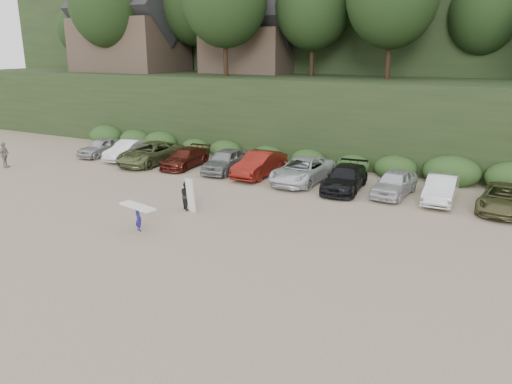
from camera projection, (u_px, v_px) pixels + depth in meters
The scene contains 6 objects.
ground at pixel (230, 236), 22.98m from camera, with size 120.00×120.00×0.00m, color tan.
hillside_backdrop at pixel (409, 17), 50.36m from camera, with size 90.00×41.50×28.00m.
parked_cars at pixel (314, 173), 31.30m from camera, with size 39.29×6.21×1.65m.
distant_walker at pixel (4, 155), 35.70m from camera, with size 1.09×0.45×1.86m, color gray.
child_surfer at pixel (138, 214), 23.38m from camera, with size 2.16×1.02×1.25m.
adult_surfer at pixel (187, 195), 26.47m from camera, with size 1.23×0.94×1.83m.
Camera 1 is at (11.21, -18.38, 8.38)m, focal length 35.00 mm.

